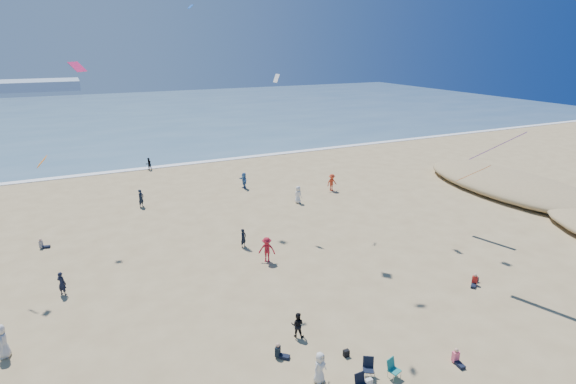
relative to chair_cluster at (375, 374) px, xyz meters
name	(u,v)px	position (x,y,z in m)	size (l,w,h in m)	color
ocean	(115,115)	(-2.89, 94.78, -0.47)	(220.00, 100.00, 0.06)	#476B84
surf_line	(153,168)	(-2.89, 44.78, -0.46)	(220.00, 1.20, 0.08)	white
standing_flyers	(282,235)	(2.49, 16.05, 0.39)	(30.50, 52.76, 1.94)	black
seated_group	(312,320)	(-0.57, 5.30, -0.08)	(27.51, 29.47, 0.84)	white
chair_cluster	(375,374)	(0.00, 0.00, 0.00)	(2.68, 1.52, 1.00)	black
white_tote	(369,383)	(-0.40, -0.04, -0.30)	(0.35, 0.20, 0.40)	silver
black_backpack	(346,353)	(-0.19, 2.23, -0.31)	(0.30, 0.22, 0.38)	black
navy_bag	(476,280)	(11.97, 4.94, -0.33)	(0.28, 0.18, 0.34)	black
kites_aloft	(365,60)	(7.08, 12.34, 13.89)	(42.51, 43.46, 29.37)	blue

